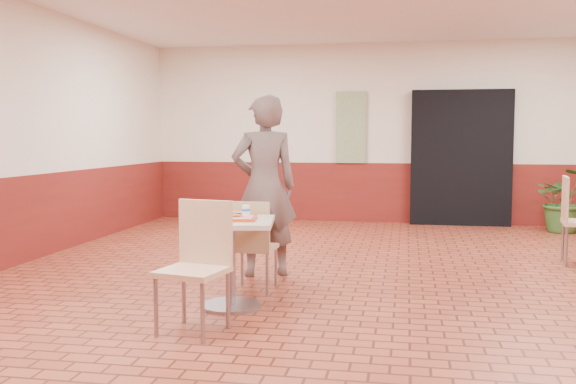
% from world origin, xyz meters
% --- Properties ---
extents(room_shell, '(8.01, 10.01, 3.01)m').
position_xyz_m(room_shell, '(0.00, 0.00, 1.50)').
color(room_shell, brown).
rests_on(room_shell, ground).
extents(wainscot_band, '(8.00, 10.00, 1.00)m').
position_xyz_m(wainscot_band, '(0.00, 0.00, 0.50)').
color(wainscot_band, maroon).
rests_on(wainscot_band, ground).
extents(corridor_doorway, '(1.60, 0.22, 2.20)m').
position_xyz_m(corridor_doorway, '(1.20, 4.88, 1.10)').
color(corridor_doorway, black).
rests_on(corridor_doorway, ground).
extents(promo_poster, '(0.50, 0.03, 1.20)m').
position_xyz_m(promo_poster, '(-0.60, 4.94, 1.60)').
color(promo_poster, gray).
rests_on(promo_poster, wainscot_band).
extents(main_table, '(0.71, 0.71, 0.75)m').
position_xyz_m(main_table, '(-1.12, -0.72, 0.51)').
color(main_table, beige).
rests_on(main_table, ground).
extents(chair_main_front, '(0.53, 0.53, 0.97)m').
position_xyz_m(chair_main_front, '(-1.19, -1.38, 0.54)').
color(chair_main_front, '#DAAA83').
rests_on(chair_main_front, ground).
extents(chair_main_back, '(0.41, 0.41, 0.86)m').
position_xyz_m(chair_main_back, '(-1.07, -0.16, 0.48)').
color(chair_main_back, tan).
rests_on(chair_main_back, ground).
extents(customer, '(0.80, 0.68, 1.87)m').
position_xyz_m(customer, '(-1.11, 0.56, 0.94)').
color(customer, brown).
rests_on(customer, ground).
extents(serving_tray, '(0.43, 0.33, 0.03)m').
position_xyz_m(serving_tray, '(-1.12, -0.72, 0.77)').
color(serving_tray, red).
rests_on(serving_tray, main_table).
extents(ring_donut, '(0.11, 0.11, 0.03)m').
position_xyz_m(ring_donut, '(-1.19, -0.68, 0.79)').
color(ring_donut, '#E6A454').
rests_on(ring_donut, serving_tray).
extents(long_john_donut, '(0.14, 0.07, 0.04)m').
position_xyz_m(long_john_donut, '(-1.08, -0.73, 0.80)').
color(long_john_donut, '#B88A35').
rests_on(long_john_donut, serving_tray).
extents(paper_cup, '(0.07, 0.07, 0.09)m').
position_xyz_m(paper_cup, '(-1.01, -0.63, 0.82)').
color(paper_cup, white).
rests_on(paper_cup, serving_tray).
extents(chair_second_left, '(0.51, 0.51, 1.00)m').
position_xyz_m(chair_second_left, '(2.24, 1.81, 0.56)').
color(chair_second_left, '#D8AA81').
rests_on(chair_second_left, ground).
extents(potted_plant, '(0.88, 0.77, 0.97)m').
position_xyz_m(potted_plant, '(2.70, 4.33, 0.49)').
color(potted_plant, '#2F5923').
rests_on(potted_plant, ground).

